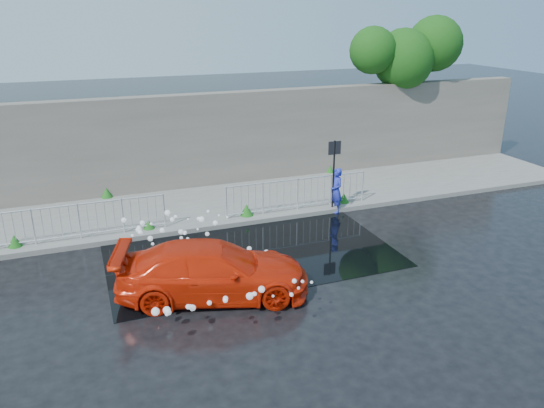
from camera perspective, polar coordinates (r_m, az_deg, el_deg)
The scene contains 13 objects.
ground at distance 14.35m, azimuth -3.09°, elevation -7.04°, with size 90.00×90.00×0.00m, color black.
pavement at distance 18.76m, azimuth -7.72°, elevation -0.23°, with size 30.00×4.00×0.15m, color slate.
curb at distance 16.94m, azimuth -6.17°, elevation -2.42°, with size 30.00×0.25×0.16m, color slate.
retaining_wall at distance 20.30m, azimuth -9.40°, elevation 6.64°, with size 30.00×0.60×3.50m, color #5E574F.
puddle at distance 15.34m, azimuth -2.44°, elevation -5.12°, with size 8.00×5.00×0.01m, color black.
sign_post at distance 17.91m, azimuth 6.68°, elevation 4.38°, with size 0.45×0.06×2.50m.
tree at distance 23.87m, azimuth 14.48°, elevation 15.46°, with size 5.14×2.56×6.38m.
railing_left at distance 16.61m, azimuth -20.04°, elevation -1.62°, with size 5.05×0.05×1.10m.
railing_right at distance 17.93m, azimuth 2.77°, elevation 1.20°, with size 5.05×0.05×1.10m.
weeds at distance 18.15m, azimuth -8.15°, elevation -0.13°, with size 12.17×3.93×0.39m.
water_spray at distance 13.56m, azimuth -8.40°, elevation -5.29°, with size 3.63×5.50×0.95m.
red_car at distance 12.89m, azimuth -6.36°, elevation -7.15°, with size 1.87×4.59×1.33m, color red.
person at distance 18.14m, azimuth 6.94°, elevation 1.45°, with size 0.57×0.37×1.56m, color #242EB4.
Camera 1 is at (-3.75, -12.20, 6.55)m, focal length 35.00 mm.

